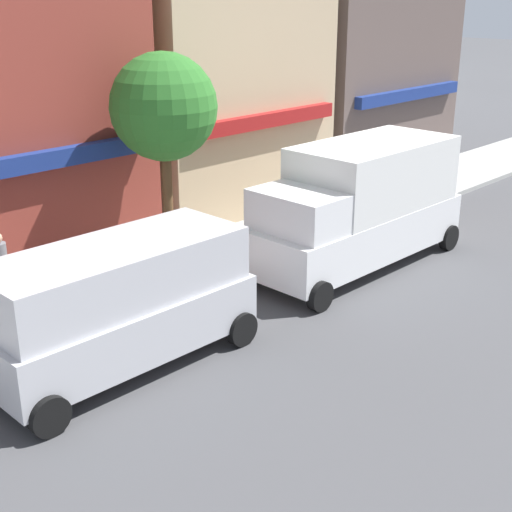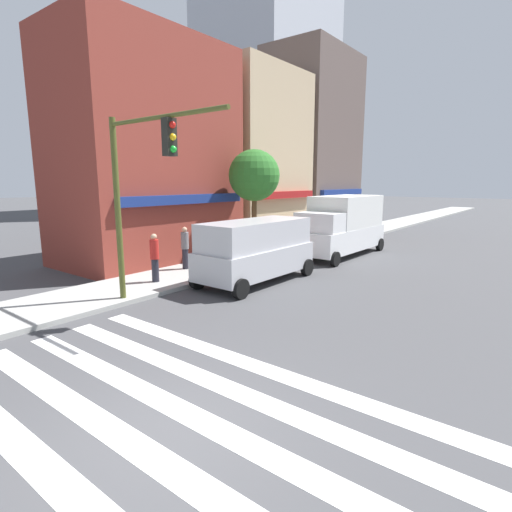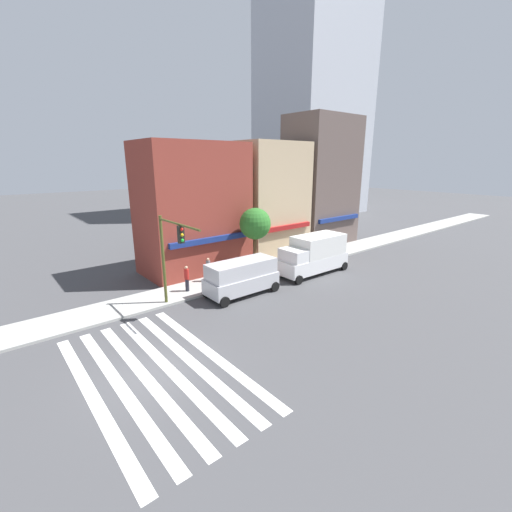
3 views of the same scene
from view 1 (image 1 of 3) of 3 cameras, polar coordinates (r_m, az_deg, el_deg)
The scene contains 5 objects.
storefront_row at distance 22.52m, azimuth -3.78°, elevation 18.39°, with size 23.04×5.30×13.13m.
van_silver at distance 12.97m, azimuth -10.94°, elevation -3.58°, with size 5.02×2.22×2.34m.
box_truck_white at distance 17.64m, azimuth 8.23°, elevation 4.15°, with size 6.22×2.42×3.04m.
pedestrian_grey_coat at distance 15.51m, azimuth -19.71°, elevation -1.21°, with size 0.32×0.32×1.77m.
street_tree at distance 16.36m, azimuth -7.40°, elevation 11.66°, with size 2.42×2.42×5.11m.
Camera 1 is at (1.52, -5.14, 6.50)m, focal length 50.00 mm.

